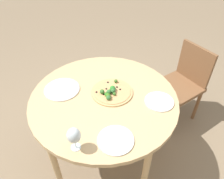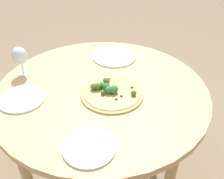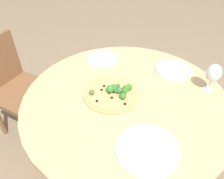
% 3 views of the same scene
% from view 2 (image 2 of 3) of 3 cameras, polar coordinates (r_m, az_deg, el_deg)
% --- Properties ---
extents(ground_plane, '(12.00, 12.00, 0.00)m').
position_cam_2_polar(ground_plane, '(1.86, -1.83, -18.87)').
color(ground_plane, '#847056').
extents(dining_table, '(1.12, 1.12, 0.76)m').
position_cam_2_polar(dining_table, '(1.36, -2.37, -1.98)').
color(dining_table, tan).
rests_on(dining_table, ground_plane).
extents(pizza, '(0.32, 0.32, 0.06)m').
position_cam_2_polar(pizza, '(1.26, -0.26, -0.53)').
color(pizza, tan).
rests_on(pizza, dining_table).
extents(wine_glass, '(0.08, 0.08, 0.17)m').
position_cam_2_polar(wine_glass, '(1.46, -20.37, 7.14)').
color(wine_glass, silver).
rests_on(wine_glass, dining_table).
extents(plate_near, '(0.23, 0.23, 0.01)m').
position_cam_2_polar(plate_near, '(1.31, -19.88, -1.96)').
color(plate_near, silver).
rests_on(plate_near, dining_table).
extents(plate_far, '(0.28, 0.28, 0.01)m').
position_cam_2_polar(plate_far, '(1.60, 0.53, 7.54)').
color(plate_far, silver).
rests_on(plate_far, dining_table).
extents(plate_side, '(0.21, 0.21, 0.01)m').
position_cam_2_polar(plate_side, '(1.01, -5.26, -12.94)').
color(plate_side, silver).
rests_on(plate_side, dining_table).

